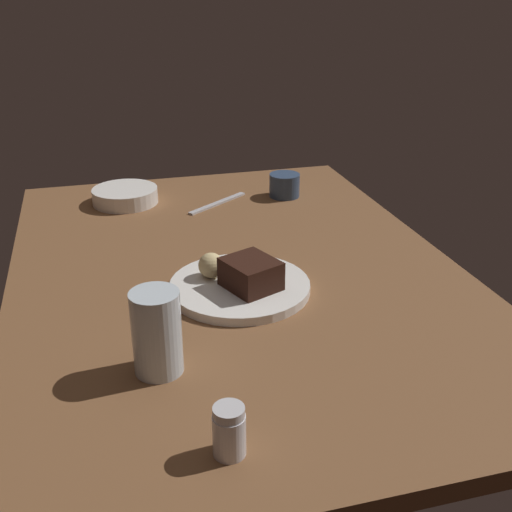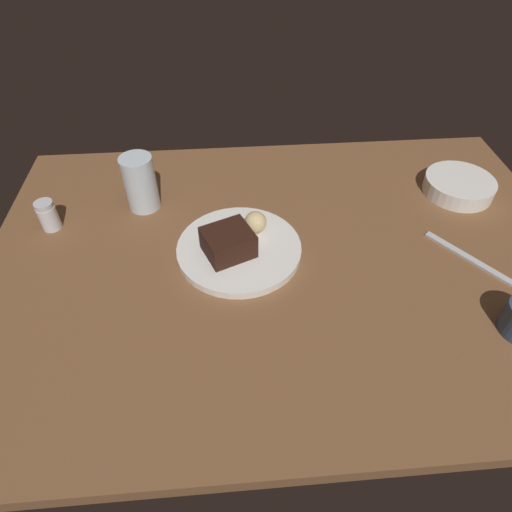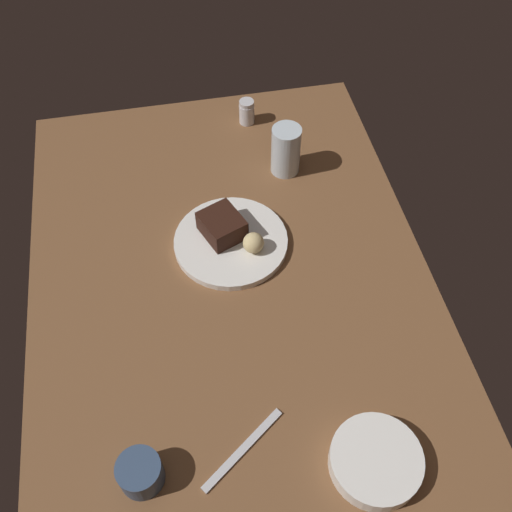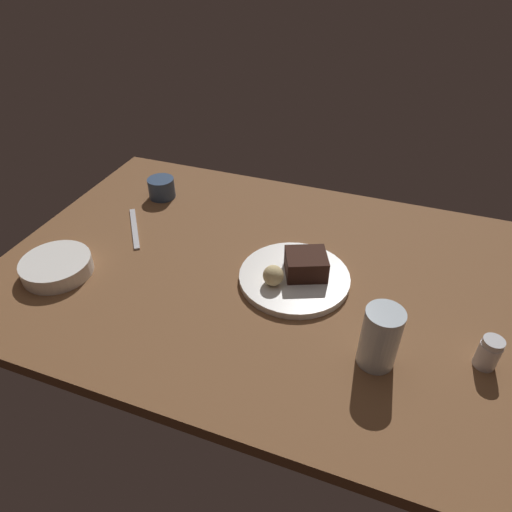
{
  "view_description": "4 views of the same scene",
  "coord_description": "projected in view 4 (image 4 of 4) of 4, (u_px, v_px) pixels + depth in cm",
  "views": [
    {
      "loc": [
        -104.99,
        24.34,
        55.04
      ],
      "look_at": [
        -1.82,
        -3.52,
        5.92
      ],
      "focal_mm": 43.83,
      "sensor_mm": 36.0,
      "label": 1
    },
    {
      "loc": [
        -11.01,
        -61.45,
        63.92
      ],
      "look_at": [
        -6.22,
        -2.48,
        5.52
      ],
      "focal_mm": 30.39,
      "sensor_mm": 36.0,
      "label": 2
    },
    {
      "loc": [
        69.59,
        -8.3,
        104.41
      ],
      "look_at": [
        -1.57,
        5.61,
        7.65
      ],
      "focal_mm": 40.94,
      "sensor_mm": 36.0,
      "label": 3
    },
    {
      "loc": [
        -27.45,
        76.66,
        69.43
      ],
      "look_at": [
        -0.28,
        2.0,
        7.99
      ],
      "focal_mm": 31.38,
      "sensor_mm": 36.0,
      "label": 4
    }
  ],
  "objects": [
    {
      "name": "salt_shaker",
      "position": [
        489.0,
        353.0,
        0.81
      ],
      "size": [
        3.97,
        3.97,
        6.61
      ],
      "color": "silver",
      "rests_on": "dining_table"
    },
    {
      "name": "dining_table",
      "position": [
        258.0,
        273.0,
        1.06
      ],
      "size": [
        120.0,
        84.0,
        3.0
      ],
      "primitive_type": "cube",
      "color": "brown",
      "rests_on": "ground"
    },
    {
      "name": "side_bowl",
      "position": [
        57.0,
        266.0,
        1.02
      ],
      "size": [
        15.77,
        15.77,
        3.72
      ],
      "primitive_type": "cylinder",
      "color": "white",
      "rests_on": "dining_table"
    },
    {
      "name": "chocolate_cake_slice",
      "position": [
        305.0,
        265.0,
        0.99
      ],
      "size": [
        11.37,
        10.83,
        5.12
      ],
      "primitive_type": "cube",
      "rotation": [
        0.0,
        0.0,
        5.11
      ],
      "color": "black",
      "rests_on": "dessert_plate"
    },
    {
      "name": "coffee_cup",
      "position": [
        162.0,
        188.0,
        1.29
      ],
      "size": [
        7.58,
        7.58,
        5.76
      ],
      "primitive_type": "cylinder",
      "color": "#334766",
      "rests_on": "dining_table"
    },
    {
      "name": "dessert_plate",
      "position": [
        294.0,
        278.0,
        1.01
      ],
      "size": [
        24.97,
        24.97,
        1.62
      ],
      "primitive_type": "cylinder",
      "color": "white",
      "rests_on": "dining_table"
    },
    {
      "name": "water_glass",
      "position": [
        380.0,
        338.0,
        0.8
      ],
      "size": [
        6.98,
        6.98,
        12.47
      ],
      "primitive_type": "cylinder",
      "color": "silver",
      "rests_on": "dining_table"
    },
    {
      "name": "butter_knife",
      "position": [
        135.0,
        228.0,
        1.18
      ],
      "size": [
        12.27,
        16.21,
        0.5
      ],
      "primitive_type": "cube",
      "rotation": [
        0.0,
        0.0,
        5.34
      ],
      "color": "silver",
      "rests_on": "dining_table"
    },
    {
      "name": "bread_roll",
      "position": [
        273.0,
        275.0,
        0.97
      ],
      "size": [
        4.58,
        4.58,
        4.58
      ],
      "primitive_type": "sphere",
      "color": "#DBC184",
      "rests_on": "dessert_plate"
    }
  ]
}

